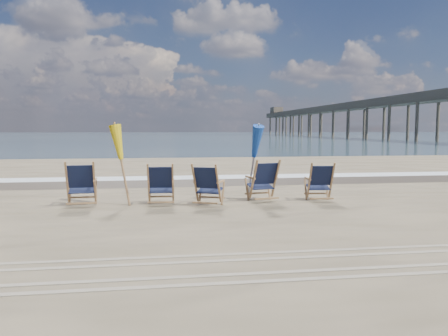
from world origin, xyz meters
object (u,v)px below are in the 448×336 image
object	(u,v)px
beach_chair_2	(218,185)
beach_chair_3	(276,180)
fishing_pier	(361,115)
beach_chair_4	(332,182)
beach_chair_1	(173,184)
beach_chair_0	(95,184)
umbrella_yellow	(122,146)
umbrella_blue	(253,141)

from	to	relation	value
beach_chair_2	beach_chair_3	distance (m)	1.68
beach_chair_3	fishing_pier	distance (m)	80.55
beach_chair_3	beach_chair_4	world-z (taller)	beach_chair_3
beach_chair_1	beach_chair_4	bearing A→B (deg)	-177.63
beach_chair_0	beach_chair_3	world-z (taller)	beach_chair_0
umbrella_yellow	beach_chair_1	bearing A→B (deg)	-11.17
beach_chair_1	beach_chair_4	size ratio (longest dim) A/B	1.02
beach_chair_3	beach_chair_2	bearing A→B (deg)	10.11
beach_chair_0	fishing_pier	xyz separation A→B (m)	(41.13, 71.74, 4.09)
beach_chair_4	beach_chair_2	bearing A→B (deg)	11.79
beach_chair_3	umbrella_blue	size ratio (longest dim) A/B	0.54
beach_chair_3	fishing_pier	world-z (taller)	fishing_pier
beach_chair_0	beach_chair_3	distance (m)	4.51
beach_chair_4	beach_chair_3	bearing A→B (deg)	-5.06
beach_chair_2	umbrella_blue	xyz separation A→B (m)	(1.02, 0.90, 1.02)
umbrella_yellow	umbrella_blue	distance (m)	3.31
umbrella_blue	umbrella_yellow	bearing A→B (deg)	-174.94
beach_chair_4	fishing_pier	distance (m)	80.16
beach_chair_0	fishing_pier	distance (m)	82.79
beach_chair_4	umbrella_yellow	xyz separation A→B (m)	(-5.25, 0.27, 0.95)
beach_chair_0	beach_chair_2	xyz separation A→B (m)	(2.93, -0.49, -0.03)
beach_chair_0	beach_chair_4	distance (m)	5.92
umbrella_blue	fishing_pier	size ratio (longest dim) A/B	0.01
beach_chair_2	beach_chair_4	bearing A→B (deg)	-149.92
beach_chair_2	beach_chair_3	size ratio (longest dim) A/B	0.95
beach_chair_4	umbrella_yellow	distance (m)	5.34
beach_chair_1	beach_chair_2	world-z (taller)	same
beach_chair_4	umbrella_blue	bearing A→B (deg)	-10.64
beach_chair_0	umbrella_blue	size ratio (longest dim) A/B	0.54
beach_chair_1	umbrella_blue	distance (m)	2.39
beach_chair_0	umbrella_yellow	world-z (taller)	umbrella_yellow
fishing_pier	beach_chair_4	bearing A→B (deg)	-116.10
beach_chair_4	umbrella_yellow	world-z (taller)	umbrella_yellow
beach_chair_1	umbrella_blue	xyz separation A→B (m)	(2.09, 0.53, 1.02)
beach_chair_0	umbrella_yellow	distance (m)	1.13
beach_chair_1	beach_chair_3	distance (m)	2.65
beach_chair_1	umbrella_yellow	distance (m)	1.54
beach_chair_1	umbrella_blue	bearing A→B (deg)	-162.93
beach_chair_3	umbrella_blue	bearing A→B (deg)	-39.34
beach_chair_0	beach_chair_3	xyz separation A→B (m)	(4.51, 0.11, -0.00)
beach_chair_3	fishing_pier	bearing A→B (deg)	-127.58
beach_chair_4	umbrella_blue	xyz separation A→B (m)	(-1.96, 0.56, 1.03)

